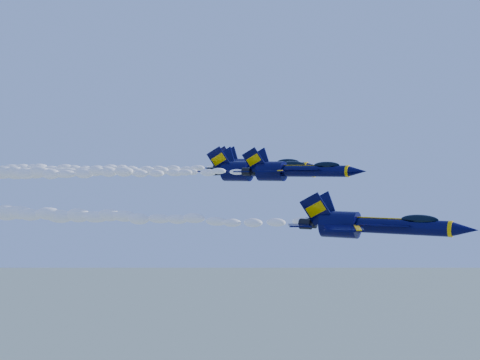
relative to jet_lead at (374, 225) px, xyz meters
The scene contains 8 objects.
jet_lead is the anchor object (origin of this frame).
smoke_trail_jet_lead 34.85m from the jet_lead, behind, with size 53.85×2.36×2.13m, color white.
jet_second 15.44m from the jet_lead, 148.82° to the left, with size 16.06×13.17×5.97m.
smoke_trail_jet_second 46.99m from the jet_lead, behind, with size 53.85×2.05×1.84m, color white.
jet_third 28.94m from the jet_lead, 141.63° to the left, with size 19.35×15.87×7.19m.
smoke_trail_jet_third 60.32m from the jet_lead, 162.94° to the left, with size 53.85×2.47×2.22m, color white.
jet_fourth 36.55m from the jet_lead, 136.23° to the left, with size 18.28×15.00×6.79m.
smoke_trail_jet_fourth 65.92m from the jet_lead, 157.69° to the left, with size 53.85×2.33×2.10m, color white.
Camera 1 is at (39.26, -78.61, 154.79)m, focal length 50.00 mm.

